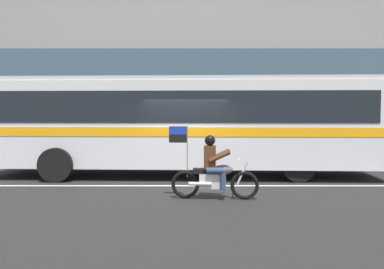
{
  "coord_description": "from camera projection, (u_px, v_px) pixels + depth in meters",
  "views": [
    {
      "loc": [
        0.21,
        -11.7,
        2.13
      ],
      "look_at": [
        0.21,
        -0.81,
        1.49
      ],
      "focal_mm": 36.46,
      "sensor_mm": 36.0,
      "label": 1
    }
  ],
  "objects": [
    {
      "name": "fire_hydrant",
      "position": [
        257.0,
        151.0,
        16.12
      ],
      "size": [
        0.22,
        0.3,
        0.75
      ],
      "color": "red",
      "rests_on": "sidewalk_curb"
    },
    {
      "name": "motorcycle_with_rider",
      "position": [
        214.0,
        172.0,
        9.49
      ],
      "size": [
        2.19,
        0.64,
        1.78
      ],
      "color": "black",
      "rests_on": "ground_plane"
    },
    {
      "name": "office_building_facade",
      "position": [
        188.0,
        25.0,
        18.81
      ],
      "size": [
        28.0,
        0.89,
        12.64
      ],
      "color": "gray",
      "rests_on": "ground_plane"
    },
    {
      "name": "lane_center_stripe",
      "position": [
        185.0,
        186.0,
        11.21
      ],
      "size": [
        26.6,
        0.14,
        0.01
      ],
      "primitive_type": "cube",
      "color": "silver",
      "rests_on": "ground_plane"
    },
    {
      "name": "sidewalk_curb",
      "position": [
        187.0,
        159.0,
        16.89
      ],
      "size": [
        28.0,
        3.8,
        0.15
      ],
      "primitive_type": "cube",
      "color": "gray",
      "rests_on": "ground_plane"
    },
    {
      "name": "transit_bus",
      "position": [
        185.0,
        119.0,
        12.89
      ],
      "size": [
        12.69,
        3.12,
        3.22
      ],
      "color": "silver",
      "rests_on": "ground_plane"
    },
    {
      "name": "ground_plane",
      "position": [
        185.0,
        182.0,
        11.81
      ],
      "size": [
        60.0,
        60.0,
        0.0
      ],
      "primitive_type": "plane",
      "color": "black"
    }
  ]
}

